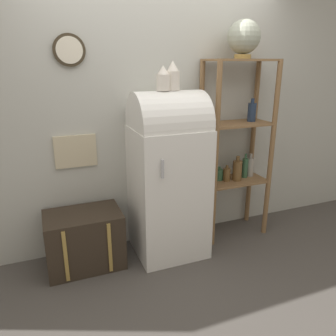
{
  "coord_description": "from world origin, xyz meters",
  "views": [
    {
      "loc": [
        -1.05,
        -2.41,
        1.77
      ],
      "look_at": [
        -0.0,
        0.25,
        0.85
      ],
      "focal_mm": 35.0,
      "sensor_mm": 36.0,
      "label": 1
    }
  ],
  "objects_px": {
    "refrigerator": "(168,172)",
    "suitcase_trunk": "(85,239)",
    "globe": "(244,37)",
    "vase_left": "(163,79)",
    "vase_center": "(173,77)"
  },
  "relations": [
    {
      "from": "globe",
      "to": "vase_center",
      "type": "bearing_deg",
      "value": -175.74
    },
    {
      "from": "globe",
      "to": "suitcase_trunk",
      "type": "bearing_deg",
      "value": -179.05
    },
    {
      "from": "refrigerator",
      "to": "vase_left",
      "type": "relative_size",
      "value": 7.45
    },
    {
      "from": "suitcase_trunk",
      "to": "globe",
      "type": "xyz_separation_m",
      "value": [
        1.56,
        0.03,
        1.73
      ]
    },
    {
      "from": "vase_center",
      "to": "vase_left",
      "type": "bearing_deg",
      "value": -166.31
    },
    {
      "from": "refrigerator",
      "to": "vase_left",
      "type": "bearing_deg",
      "value": -166.65
    },
    {
      "from": "refrigerator",
      "to": "globe",
      "type": "distance_m",
      "value": 1.41
    },
    {
      "from": "vase_left",
      "to": "refrigerator",
      "type": "bearing_deg",
      "value": 13.35
    },
    {
      "from": "suitcase_trunk",
      "to": "vase_center",
      "type": "height_order",
      "value": "vase_center"
    },
    {
      "from": "refrigerator",
      "to": "suitcase_trunk",
      "type": "bearing_deg",
      "value": 177.2
    },
    {
      "from": "refrigerator",
      "to": "suitcase_trunk",
      "type": "height_order",
      "value": "refrigerator"
    },
    {
      "from": "globe",
      "to": "vase_left",
      "type": "height_order",
      "value": "globe"
    },
    {
      "from": "vase_center",
      "to": "globe",
      "type": "bearing_deg",
      "value": 4.26
    },
    {
      "from": "vase_left",
      "to": "vase_center",
      "type": "bearing_deg",
      "value": 13.69
    },
    {
      "from": "suitcase_trunk",
      "to": "vase_left",
      "type": "xyz_separation_m",
      "value": [
        0.74,
        -0.05,
        1.38
      ]
    }
  ]
}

